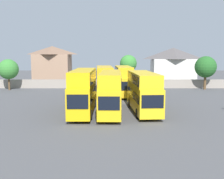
% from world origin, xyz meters
% --- Properties ---
extents(ground, '(140.00, 140.00, 0.00)m').
position_xyz_m(ground, '(0.00, 18.00, 0.00)').
color(ground, '#4C4C4F').
extents(depot_boundary_wall, '(56.00, 0.50, 1.80)m').
position_xyz_m(depot_boundary_wall, '(0.00, 23.95, 0.90)').
color(depot_boundary_wall, gray).
rests_on(depot_boundary_wall, ground).
extents(bus_1, '(2.56, 11.35, 5.13)m').
position_xyz_m(bus_1, '(-3.44, -0.15, 2.89)').
color(bus_1, gold).
rests_on(bus_1, ground).
extents(bus_2, '(2.69, 11.56, 4.89)m').
position_xyz_m(bus_2, '(-0.21, -0.27, 2.76)').
color(bus_2, gold).
rests_on(bus_2, ground).
extents(bus_3, '(3.21, 11.02, 4.78)m').
position_xyz_m(bus_3, '(3.74, 0.47, 2.70)').
color(bus_3, yellow).
rests_on(bus_3, ground).
extents(bus_4, '(3.17, 11.24, 4.92)m').
position_xyz_m(bus_4, '(-1.31, 13.67, 2.77)').
color(bus_4, gold).
rests_on(bus_4, ground).
extents(bus_5, '(2.88, 10.34, 4.95)m').
position_xyz_m(bus_5, '(1.94, 13.68, 2.79)').
color(bus_5, gold).
rests_on(bus_5, ground).
extents(house_terrace_left, '(8.74, 6.87, 8.96)m').
position_xyz_m(house_terrace_left, '(-14.28, 32.72, 4.56)').
color(house_terrace_left, '#9E7A60').
rests_on(house_terrace_left, ground).
extents(house_terrace_centre, '(10.59, 6.46, 8.62)m').
position_xyz_m(house_terrace_centre, '(14.79, 33.73, 4.40)').
color(house_terrace_centre, silver).
rests_on(house_terrace_centre, ground).
extents(tree_left_of_lot, '(3.64, 3.64, 6.90)m').
position_xyz_m(tree_left_of_lot, '(3.50, 26.45, 5.00)').
color(tree_left_of_lot, brown).
rests_on(tree_left_of_lot, ground).
extents(tree_behind_wall, '(3.93, 3.93, 6.07)m').
position_xyz_m(tree_behind_wall, '(-20.36, 20.95, 4.09)').
color(tree_behind_wall, brown).
rests_on(tree_behind_wall, ground).
extents(tree_right_of_lot, '(4.28, 4.28, 6.65)m').
position_xyz_m(tree_right_of_lot, '(18.65, 21.95, 4.49)').
color(tree_right_of_lot, brown).
rests_on(tree_right_of_lot, ground).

